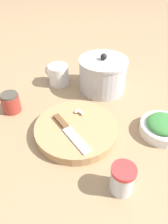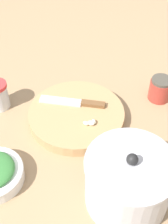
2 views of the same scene
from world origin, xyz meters
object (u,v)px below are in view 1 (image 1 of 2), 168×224
at_px(spice_jar, 122,179).
at_px(coffee_mug, 58,75).
at_px(cutting_board, 76,129).
at_px(herb_bowl, 163,127).
at_px(honey_jar, 11,103).
at_px(garlic_cloves, 79,112).
at_px(stock_pot, 103,75).
at_px(chef_knife, 69,130).

bearing_deg(spice_jar, coffee_mug, 149.34).
height_order(cutting_board, spice_jar, spice_jar).
xyz_separation_m(herb_bowl, honey_jar, (-0.55, -0.26, 0.01)).
bearing_deg(coffee_mug, honey_jar, -92.81).
distance_m(cutting_board, garlic_cloves, 0.08).
distance_m(cutting_board, herb_bowl, 0.32).
distance_m(herb_bowl, stock_pot, 0.36).
bearing_deg(honey_jar, spice_jar, -4.33).
bearing_deg(stock_pot, spice_jar, -50.23).
distance_m(chef_knife, coffee_mug, 0.38).
relative_size(spice_jar, stock_pot, 0.44).
bearing_deg(stock_pot, coffee_mug, -155.45).
height_order(chef_knife, honey_jar, honey_jar).
distance_m(spice_jar, coffee_mug, 0.62).
height_order(spice_jar, stock_pot, stock_pot).
height_order(garlic_cloves, stock_pot, stock_pot).
distance_m(herb_bowl, spice_jar, 0.30).
height_order(cutting_board, coffee_mug, coffee_mug).
bearing_deg(cutting_board, honey_jar, -168.62).
relative_size(cutting_board, honey_jar, 3.75).
bearing_deg(spice_jar, herb_bowl, 89.15).
xyz_separation_m(cutting_board, coffee_mug, (-0.29, 0.22, 0.03)).
height_order(garlic_cloves, spice_jar, spice_jar).
bearing_deg(cutting_board, coffee_mug, 142.96).
height_order(coffee_mug, honey_jar, coffee_mug).
xyz_separation_m(herb_bowl, spice_jar, (-0.00, -0.30, 0.02)).
bearing_deg(garlic_cloves, herb_bowl, 24.62).
xyz_separation_m(herb_bowl, stock_pot, (-0.34, 0.11, 0.05)).
relative_size(garlic_cloves, herb_bowl, 0.25).
relative_size(herb_bowl, coffee_mug, 1.27).
height_order(chef_knife, herb_bowl, herb_bowl).
relative_size(garlic_cloves, spice_jar, 0.45).
bearing_deg(herb_bowl, coffee_mug, 177.89).
height_order(garlic_cloves, honey_jar, honey_jar).
xyz_separation_m(coffee_mug, stock_pot, (0.20, 0.09, 0.03)).
relative_size(coffee_mug, honey_jar, 1.61).
distance_m(chef_knife, garlic_cloves, 0.11).
distance_m(garlic_cloves, herb_bowl, 0.32).
xyz_separation_m(garlic_cloves, spice_jar, (0.28, -0.16, 0.01)).
bearing_deg(honey_jar, herb_bowl, 24.82).
bearing_deg(honey_jar, cutting_board, 11.38).
bearing_deg(cutting_board, garlic_cloves, 119.39).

